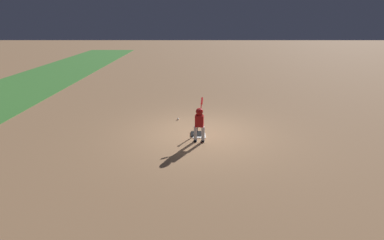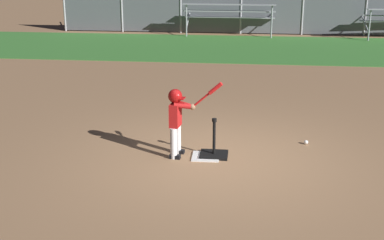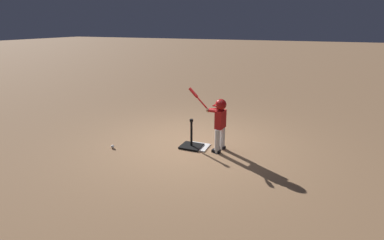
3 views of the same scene
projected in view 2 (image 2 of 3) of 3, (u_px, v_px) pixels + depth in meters
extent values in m
plane|color=#99704C|center=(220.00, 160.00, 8.58)|extent=(90.00, 90.00, 0.00)
cube|color=#3D7F33|center=(238.00, 48.00, 18.15)|extent=(56.00, 5.24, 0.02)
cylinder|color=#9E9EA3|center=(64.00, 9.00, 21.67)|extent=(0.08, 0.08, 1.73)
cylinder|color=#9E9EA3|center=(122.00, 10.00, 21.42)|extent=(0.08, 0.08, 1.73)
cylinder|color=#9E9EA3|center=(181.00, 11.00, 21.17)|extent=(0.08, 0.08, 1.73)
cylinder|color=#9E9EA3|center=(241.00, 12.00, 20.92)|extent=(0.08, 0.08, 1.73)
cylinder|color=#9E9EA3|center=(303.00, 12.00, 20.67)|extent=(0.08, 0.08, 1.73)
cylinder|color=#9E9EA3|center=(366.00, 13.00, 20.42)|extent=(0.08, 0.08, 1.73)
cube|color=#565B60|center=(241.00, 12.00, 20.92)|extent=(14.29, 0.02, 1.66)
cube|color=white|center=(206.00, 156.00, 8.69)|extent=(0.45, 0.45, 0.02)
cube|color=black|center=(214.00, 155.00, 8.74)|extent=(0.45, 0.41, 0.04)
cylinder|color=black|center=(214.00, 138.00, 8.65)|extent=(0.05, 0.05, 0.55)
cylinder|color=black|center=(214.00, 120.00, 8.56)|extent=(0.08, 0.08, 0.05)
cylinder|color=silver|center=(178.00, 139.00, 8.79)|extent=(0.12, 0.12, 0.51)
cube|color=black|center=(179.00, 151.00, 8.85)|extent=(0.19, 0.11, 0.06)
cylinder|color=silver|center=(174.00, 144.00, 8.56)|extent=(0.12, 0.12, 0.51)
cube|color=black|center=(175.00, 157.00, 8.63)|extent=(0.19, 0.11, 0.06)
cube|color=red|center=(175.00, 115.00, 8.54)|extent=(0.18, 0.28, 0.38)
sphere|color=#936B4C|center=(175.00, 97.00, 8.45)|extent=(0.19, 0.19, 0.19)
sphere|color=maroon|center=(175.00, 96.00, 8.44)|extent=(0.23, 0.23, 0.23)
cube|color=maroon|center=(181.00, 98.00, 8.43)|extent=(0.14, 0.18, 0.01)
cylinder|color=red|center=(185.00, 105.00, 8.49)|extent=(0.31, 0.20, 0.11)
cylinder|color=red|center=(183.00, 106.00, 8.41)|extent=(0.31, 0.12, 0.11)
sphere|color=#936B4C|center=(192.00, 107.00, 8.42)|extent=(0.10, 0.10, 0.10)
cylinder|color=red|center=(206.00, 96.00, 8.31)|extent=(0.47, 0.10, 0.42)
cylinder|color=red|center=(215.00, 88.00, 8.24)|extent=(0.24, 0.09, 0.21)
cylinder|color=black|center=(192.00, 108.00, 8.43)|extent=(0.05, 0.05, 0.05)
sphere|color=white|center=(306.00, 142.00, 9.25)|extent=(0.07, 0.07, 0.07)
cube|color=#93969E|center=(108.00, 19.00, 23.17)|extent=(2.65, 0.38, 0.04)
cube|color=#93969E|center=(110.00, 24.00, 23.48)|extent=(2.66, 0.44, 0.04)
cube|color=#93969E|center=(104.00, 14.00, 22.52)|extent=(2.65, 0.38, 0.04)
cube|color=#93969E|center=(106.00, 20.00, 22.82)|extent=(2.66, 0.44, 0.04)
cube|color=#93969E|center=(98.00, 9.00, 21.86)|extent=(2.65, 0.38, 0.04)
cube|color=#93969E|center=(101.00, 14.00, 22.16)|extent=(2.66, 0.44, 0.04)
cylinder|color=#93969E|center=(137.00, 22.00, 23.25)|extent=(0.06, 0.06, 0.31)
cylinder|color=#93969E|center=(128.00, 20.00, 21.79)|extent=(0.06, 0.06, 0.89)
cylinder|color=#93969E|center=(132.00, 14.00, 22.43)|extent=(0.13, 1.47, 0.63)
cylinder|color=#93969E|center=(84.00, 21.00, 23.64)|extent=(0.06, 0.06, 0.31)
cylinder|color=#93969E|center=(71.00, 19.00, 22.19)|extent=(0.06, 0.06, 0.89)
cylinder|color=#93969E|center=(77.00, 13.00, 22.82)|extent=(0.13, 1.47, 0.63)
cube|color=#93969E|center=(231.00, 23.00, 21.86)|extent=(3.49, 0.26, 0.04)
cube|color=#93969E|center=(231.00, 29.00, 22.17)|extent=(3.50, 0.32, 0.04)
cube|color=#93969E|center=(230.00, 17.00, 21.22)|extent=(3.49, 0.26, 0.04)
cube|color=#93969E|center=(230.00, 23.00, 21.52)|extent=(3.50, 0.32, 0.04)
cube|color=#93969E|center=(230.00, 11.00, 20.57)|extent=(3.49, 0.26, 0.04)
cube|color=#93969E|center=(230.00, 17.00, 20.87)|extent=(3.50, 0.32, 0.04)
cube|color=#93969E|center=(229.00, 4.00, 19.93)|extent=(3.49, 0.26, 0.04)
cube|color=#93969E|center=(229.00, 11.00, 20.23)|extent=(3.50, 0.32, 0.04)
cylinder|color=#93969E|center=(270.00, 27.00, 21.94)|extent=(0.06, 0.06, 0.33)
cylinder|color=#93969E|center=(272.00, 22.00, 19.93)|extent=(0.06, 0.06, 1.26)
cylinder|color=#93969E|center=(271.00, 14.00, 20.81)|extent=(0.07, 2.00, 0.97)
cylinder|color=#93969E|center=(193.00, 25.00, 22.31)|extent=(0.06, 0.06, 0.33)
cylinder|color=#93969E|center=(186.00, 20.00, 20.30)|extent=(0.06, 0.06, 1.26)
cylinder|color=#93969E|center=(190.00, 13.00, 21.18)|extent=(0.07, 2.00, 0.97)
cylinder|color=#93969E|center=(354.00, 28.00, 21.69)|extent=(0.06, 0.06, 0.31)
cylinder|color=#93969E|center=(369.00, 25.00, 19.35)|extent=(0.06, 0.06, 1.17)
cylinder|color=#93969E|center=(362.00, 17.00, 20.41)|extent=(0.15, 2.35, 0.91)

